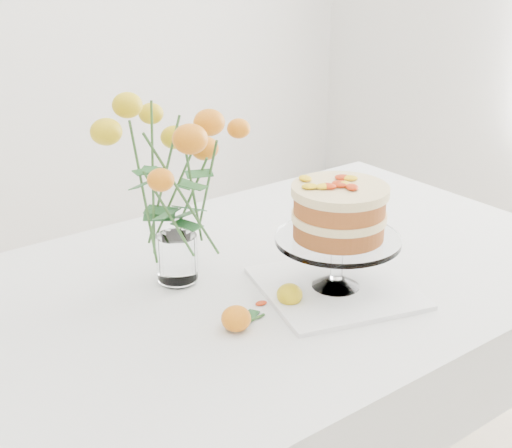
{
  "coord_description": "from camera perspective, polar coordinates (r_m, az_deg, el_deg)",
  "views": [
    {
      "loc": [
        -0.89,
        -1.09,
        1.45
      ],
      "look_at": [
        -0.08,
        -0.03,
        0.9
      ],
      "focal_mm": 50.0,
      "sensor_mm": 36.0,
      "label": 1
    }
  ],
  "objects": [
    {
      "name": "stray_petal_a",
      "position": [
        1.43,
        0.42,
        -6.36
      ],
      "size": [
        0.03,
        0.02,
        0.0
      ],
      "primitive_type": "ellipsoid",
      "color": "yellow",
      "rests_on": "table"
    },
    {
      "name": "rose_vase",
      "position": [
        1.43,
        -6.66,
        4.42
      ],
      "size": [
        0.37,
        0.37,
        0.43
      ],
      "rotation": [
        0.0,
        0.0,
        -0.39
      ],
      "color": "white",
      "rests_on": "table"
    },
    {
      "name": "napkin",
      "position": [
        1.49,
        6.38,
        -5.09
      ],
      "size": [
        0.37,
        0.37,
        0.01
      ],
      "primitive_type": "cube",
      "rotation": [
        0.0,
        0.0,
        -0.29
      ],
      "color": "white",
      "rests_on": "table"
    },
    {
      "name": "stray_petal_c",
      "position": [
        1.46,
        6.73,
        -5.92
      ],
      "size": [
        0.03,
        0.02,
        0.0
      ],
      "primitive_type": "ellipsoid",
      "color": "yellow",
      "rests_on": "table"
    },
    {
      "name": "stray_petal_b",
      "position": [
        1.46,
        4.51,
        -5.8
      ],
      "size": [
        0.03,
        0.02,
        0.0
      ],
      "primitive_type": "ellipsoid",
      "color": "yellow",
      "rests_on": "table"
    },
    {
      "name": "loose_rose_near",
      "position": [
        1.42,
        2.73,
        -5.67
      ],
      "size": [
        0.09,
        0.06,
        0.04
      ],
      "rotation": [
        0.0,
        0.0,
        -0.42
      ],
      "color": "gold",
      "rests_on": "table"
    },
    {
      "name": "loose_rose_far",
      "position": [
        1.34,
        -1.59,
        -7.57
      ],
      "size": [
        0.1,
        0.06,
        0.05
      ],
      "rotation": [
        0.0,
        0.0,
        0.12
      ],
      "color": "#D1640A",
      "rests_on": "table"
    },
    {
      "name": "cake_stand",
      "position": [
        1.43,
        6.65,
        0.54
      ],
      "size": [
        0.26,
        0.26,
        0.23
      ],
      "rotation": [
        0.0,
        0.0,
        0.04
      ],
      "color": "white",
      "rests_on": "napkin"
    },
    {
      "name": "table",
      "position": [
        1.61,
        1.63,
        -6.35
      ],
      "size": [
        1.43,
        0.93,
        0.76
      ],
      "color": "tan",
      "rests_on": "ground"
    }
  ]
}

